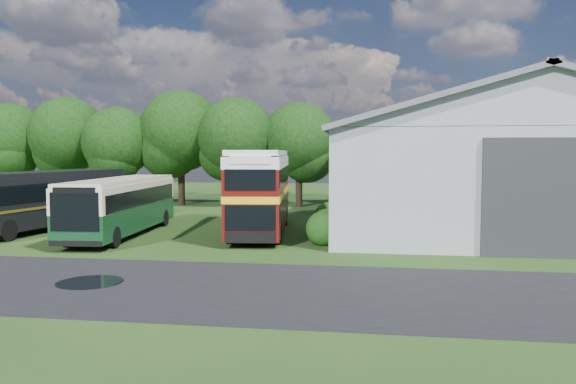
% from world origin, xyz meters
% --- Properties ---
extents(ground, '(120.00, 120.00, 0.00)m').
position_xyz_m(ground, '(0.00, 0.00, 0.00)').
color(ground, '#193711').
rests_on(ground, ground).
extents(asphalt_road, '(60.00, 8.00, 0.02)m').
position_xyz_m(asphalt_road, '(3.00, -3.00, 0.00)').
color(asphalt_road, black).
rests_on(asphalt_road, ground).
extents(puddle, '(2.20, 2.20, 0.01)m').
position_xyz_m(puddle, '(-1.50, -3.00, 0.00)').
color(puddle, black).
rests_on(puddle, ground).
extents(storage_shed, '(18.80, 24.80, 8.15)m').
position_xyz_m(storage_shed, '(15.00, 15.98, 4.17)').
color(storage_shed, gray).
rests_on(storage_shed, ground).
extents(tree_far_left, '(6.12, 6.12, 8.64)m').
position_xyz_m(tree_far_left, '(-23.00, 24.00, 5.56)').
color(tree_far_left, black).
rests_on(tree_far_left, ground).
extents(tree_left_a, '(6.46, 6.46, 9.12)m').
position_xyz_m(tree_left_a, '(-18.00, 24.50, 5.87)').
color(tree_left_a, black).
rests_on(tree_left_a, ground).
extents(tree_left_b, '(5.78, 5.78, 8.16)m').
position_xyz_m(tree_left_b, '(-13.00, 23.50, 5.25)').
color(tree_left_b, black).
rests_on(tree_left_b, ground).
extents(tree_mid, '(6.80, 6.80, 9.60)m').
position_xyz_m(tree_mid, '(-8.00, 24.80, 6.18)').
color(tree_mid, black).
rests_on(tree_mid, ground).
extents(tree_right_a, '(6.26, 6.26, 8.83)m').
position_xyz_m(tree_right_a, '(-3.00, 23.80, 5.69)').
color(tree_right_a, black).
rests_on(tree_right_a, ground).
extents(tree_right_b, '(5.98, 5.98, 8.45)m').
position_xyz_m(tree_right_b, '(2.00, 24.60, 5.44)').
color(tree_right_b, black).
rests_on(tree_right_b, ground).
extents(shrub_front, '(1.70, 1.70, 1.70)m').
position_xyz_m(shrub_front, '(5.60, 6.00, 0.00)').
color(shrub_front, '#194714').
rests_on(shrub_front, ground).
extents(shrub_mid, '(1.60, 1.60, 1.60)m').
position_xyz_m(shrub_mid, '(5.60, 8.00, 0.00)').
color(shrub_mid, '#194714').
rests_on(shrub_mid, ground).
extents(shrub_back, '(1.80, 1.80, 1.80)m').
position_xyz_m(shrub_back, '(5.60, 10.00, 0.00)').
color(shrub_back, '#194714').
rests_on(shrub_back, ground).
extents(bus_green_single, '(3.31, 11.08, 3.01)m').
position_xyz_m(bus_green_single, '(-5.23, 7.45, 1.61)').
color(bus_green_single, black).
rests_on(bus_green_single, ground).
extents(bus_maroon_double, '(3.80, 10.68, 4.49)m').
position_xyz_m(bus_maroon_double, '(1.89, 9.25, 2.24)').
color(bus_maroon_double, black).
rests_on(bus_maroon_double, ground).
extents(bus_dark_single, '(4.41, 12.31, 3.32)m').
position_xyz_m(bus_dark_single, '(-10.55, 9.06, 1.77)').
color(bus_dark_single, black).
rests_on(bus_dark_single, ground).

